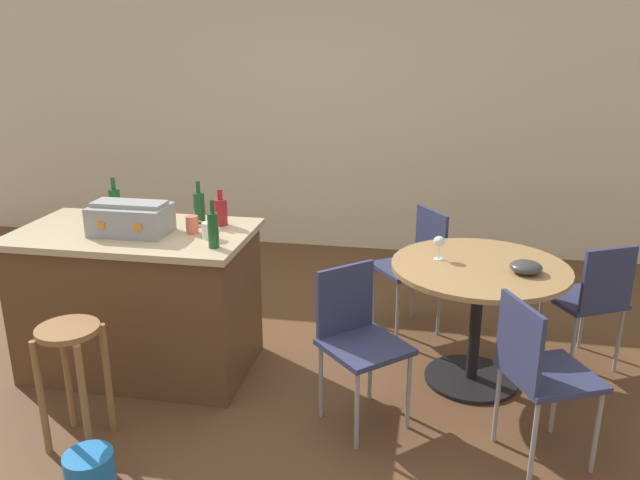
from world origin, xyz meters
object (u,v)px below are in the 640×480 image
(bottle_0, at_px, (221,211))
(cup_1, at_px, (192,225))
(bottle_3, at_px, (213,230))
(folding_chair_right, at_px, (416,260))
(serving_bowl, at_px, (526,267))
(folding_chair_far, at_px, (538,368))
(bottle_1, at_px, (199,207))
(kitchen_island, at_px, (140,300))
(plastic_bucket, at_px, (90,472))
(toolbox, at_px, (131,218))
(folding_chair_near, at_px, (357,334))
(dining_table, at_px, (478,293))
(wine_glass, at_px, (439,242))
(folding_chair_left, at_px, (591,296))
(bottle_2, at_px, (115,203))
(wooden_stool, at_px, (72,361))
(cup_0, at_px, (209,230))

(bottle_0, relative_size, cup_1, 2.07)
(bottle_3, bearing_deg, folding_chair_right, 45.44)
(folding_chair_right, height_order, serving_bowl, folding_chair_right)
(folding_chair_far, xyz_separation_m, bottle_1, (-1.98, 0.76, 0.51))
(kitchen_island, distance_m, plastic_bucket, 1.22)
(folding_chair_right, relative_size, toolbox, 1.94)
(folding_chair_near, height_order, bottle_3, bottle_3)
(dining_table, bearing_deg, wine_glass, 166.46)
(folding_chair_left, height_order, wine_glass, wine_glass)
(dining_table, relative_size, bottle_2, 3.76)
(folding_chair_right, relative_size, serving_bowl, 4.86)
(folding_chair_left, relative_size, wine_glass, 5.91)
(folding_chair_far, xyz_separation_m, cup_1, (-1.94, 0.54, 0.46))
(folding_chair_right, xyz_separation_m, wine_glass, (0.15, -0.62, 0.35))
(kitchen_island, distance_m, bottle_0, 0.76)
(bottle_1, xyz_separation_m, cup_1, (0.04, -0.22, -0.05))
(folding_chair_right, xyz_separation_m, plastic_bucket, (-1.41, -2.02, -0.43))
(kitchen_island, distance_m, folding_chair_far, 2.37)
(dining_table, height_order, bottle_0, bottle_0)
(folding_chair_right, distance_m, bottle_3, 1.62)
(wooden_stool, xyz_separation_m, bottle_0, (0.47, 1.01, 0.53))
(dining_table, bearing_deg, bottle_0, 179.66)
(wine_glass, bearing_deg, cup_0, -166.42)
(bottle_1, bearing_deg, bottle_3, -60.85)
(wooden_stool, xyz_separation_m, serving_bowl, (2.28, 0.92, 0.32))
(kitchen_island, relative_size, toolbox, 3.15)
(bottle_2, bearing_deg, folding_chair_near, -17.57)
(cup_0, relative_size, wine_glass, 0.78)
(bottle_2, height_order, cup_1, bottle_2)
(bottle_1, bearing_deg, cup_1, -80.24)
(folding_chair_left, height_order, cup_1, cup_1)
(cup_1, height_order, serving_bowl, cup_1)
(cup_1, bearing_deg, bottle_3, -47.66)
(folding_chair_near, bearing_deg, bottle_3, 173.51)
(folding_chair_left, distance_m, toolbox, 2.84)
(folding_chair_near, relative_size, bottle_3, 3.16)
(folding_chair_far, height_order, cup_1, cup_1)
(bottle_3, distance_m, cup_1, 0.32)
(folding_chair_far, xyz_separation_m, bottle_3, (-1.73, 0.31, 0.51))
(folding_chair_right, bearing_deg, folding_chair_left, -19.84)
(folding_chair_near, xyz_separation_m, cup_1, (-1.03, 0.33, 0.46))
(bottle_0, height_order, bottle_3, bottle_3)
(folding_chair_near, distance_m, folding_chair_left, 1.57)
(toolbox, bearing_deg, wine_glass, 9.85)
(plastic_bucket, bearing_deg, folding_chair_near, 35.66)
(wooden_stool, height_order, bottle_0, bottle_0)
(kitchen_island, height_order, serving_bowl, kitchen_island)
(kitchen_island, distance_m, toolbox, 0.55)
(folding_chair_left, relative_size, cup_0, 7.53)
(folding_chair_left, height_order, bottle_2, bottle_2)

